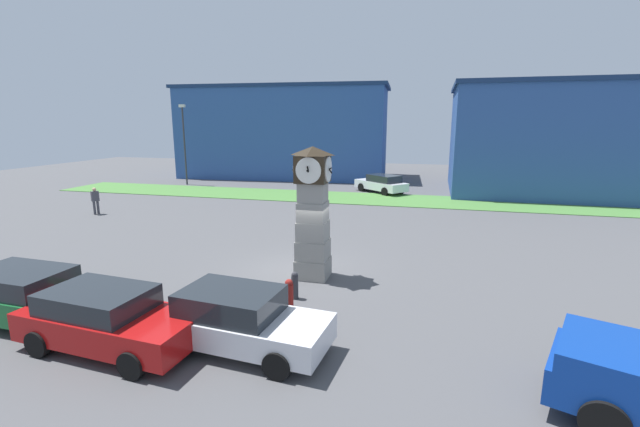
# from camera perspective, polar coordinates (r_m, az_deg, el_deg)

# --- Properties ---
(ground_plane) EXTENTS (85.09, 85.09, 0.00)m
(ground_plane) POSITION_cam_1_polar(r_m,az_deg,el_deg) (15.88, -2.39, -7.75)
(ground_plane) COLOR #4C4C4F
(clock_tower) EXTENTS (1.41, 1.37, 4.60)m
(clock_tower) POSITION_cam_1_polar(r_m,az_deg,el_deg) (14.73, -0.96, -0.04)
(clock_tower) COLOR gray
(clock_tower) RESTS_ON ground_plane
(bollard_near_tower) EXTENTS (0.22, 0.22, 0.88)m
(bollard_near_tower) POSITION_cam_1_polar(r_m,az_deg,el_deg) (13.46, -3.38, -9.50)
(bollard_near_tower) COLOR #333338
(bollard_near_tower) RESTS_ON ground_plane
(bollard_mid_row) EXTENTS (0.25, 0.25, 1.07)m
(bollard_mid_row) POSITION_cam_1_polar(r_m,az_deg,el_deg) (12.38, -4.15, -11.02)
(bollard_mid_row) COLOR maroon
(bollard_mid_row) RESTS_ON ground_plane
(car_navy_sedan) EXTENTS (4.66, 2.13, 1.47)m
(car_navy_sedan) POSITION_cam_1_polar(r_m,az_deg,el_deg) (14.29, -34.37, -9.05)
(car_navy_sedan) COLOR #19602D
(car_navy_sedan) RESTS_ON ground_plane
(car_near_tower) EXTENTS (4.54, 2.23, 1.48)m
(car_near_tower) POSITION_cam_1_polar(r_m,az_deg,el_deg) (11.77, -26.41, -12.44)
(car_near_tower) COLOR #A51111
(car_near_tower) RESTS_ON ground_plane
(car_by_building) EXTENTS (4.33, 2.20, 1.48)m
(car_by_building) POSITION_cam_1_polar(r_m,az_deg,el_deg) (10.74, -10.71, -13.74)
(car_by_building) COLOR silver
(car_by_building) RESTS_ON ground_plane
(car_far_lot) EXTENTS (4.39, 4.10, 1.40)m
(car_far_lot) POSITION_cam_1_polar(r_m,az_deg,el_deg) (33.38, 8.23, 3.99)
(car_far_lot) COLOR silver
(car_far_lot) RESTS_ON ground_plane
(pedestrian_near_bench) EXTENTS (0.42, 0.47, 1.60)m
(pedestrian_near_bench) POSITION_cam_1_polar(r_m,az_deg,el_deg) (28.54, -27.77, 1.70)
(pedestrian_near_bench) COLOR #3F3F47
(pedestrian_near_bench) RESTS_ON ground_plane
(street_lamp_near_road) EXTENTS (0.50, 0.24, 6.81)m
(street_lamp_near_road) POSITION_cam_1_polar(r_m,az_deg,el_deg) (38.90, -17.66, 9.41)
(street_lamp_near_road) COLOR #333338
(street_lamp_near_road) RESTS_ON ground_plane
(warehouse_blue_far) EXTENTS (20.60, 9.44, 8.73)m
(warehouse_blue_far) POSITION_cam_1_polar(r_m,az_deg,el_deg) (43.14, -4.69, 10.77)
(warehouse_blue_far) COLOR #2D5193
(warehouse_blue_far) RESTS_ON ground_plane
(storefront_low_left) EXTENTS (13.26, 11.18, 8.18)m
(storefront_low_left) POSITION_cam_1_polar(r_m,az_deg,el_deg) (37.01, 27.23, 8.83)
(storefront_low_left) COLOR #2D5193
(storefront_low_left) RESTS_ON ground_plane
(grass_verge_far) EXTENTS (51.06, 4.81, 0.04)m
(grass_verge_far) POSITION_cam_1_polar(r_m,az_deg,el_deg) (30.52, 8.56, 1.87)
(grass_verge_far) COLOR #477A38
(grass_verge_far) RESTS_ON ground_plane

